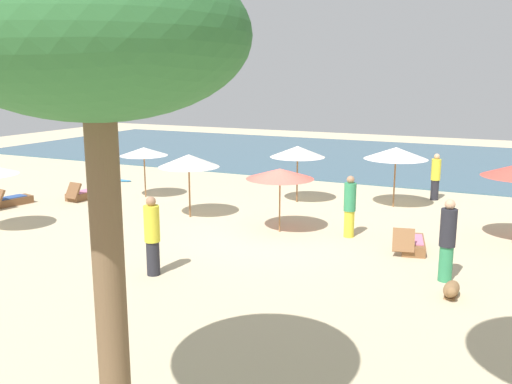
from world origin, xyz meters
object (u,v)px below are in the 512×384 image
(umbrella_3, at_px, (396,153))
(person_0, at_px, (436,177))
(umbrella_2, at_px, (280,174))
(umbrella_0, at_px, (189,161))
(palm_2, at_px, (96,44))
(lounger_0, at_px, (84,194))
(umbrella_7, at_px, (144,152))
(person_2, at_px, (350,206))
(person_3, at_px, (447,240))
(dog, at_px, (451,290))
(surfboard, at_px, (112,180))
(person_1, at_px, (152,236))
(lounger_2, at_px, (412,244))
(lounger_1, at_px, (9,201))
(umbrella_5, at_px, (298,152))

(umbrella_3, relative_size, person_0, 1.27)
(umbrella_2, bearing_deg, person_0, 61.11)
(umbrella_0, distance_m, palm_2, 12.80)
(lounger_0, bearing_deg, umbrella_7, 32.32)
(umbrella_0, distance_m, person_2, 5.61)
(umbrella_3, xyz_separation_m, lounger_0, (-11.14, -3.78, -1.79))
(person_2, relative_size, person_3, 0.94)
(palm_2, bearing_deg, umbrella_7, 125.23)
(dog, bearing_deg, surfboard, 153.77)
(umbrella_7, xyz_separation_m, person_1, (5.39, -7.02, -0.83))
(umbrella_3, height_order, lounger_2, umbrella_3)
(umbrella_3, height_order, lounger_1, umbrella_3)
(umbrella_0, height_order, umbrella_3, umbrella_3)
(lounger_0, height_order, person_1, person_1)
(umbrella_7, relative_size, lounger_1, 1.14)
(person_3, bearing_deg, umbrella_7, 159.30)
(umbrella_2, relative_size, umbrella_7, 1.04)
(umbrella_7, relative_size, person_0, 1.10)
(lounger_1, bearing_deg, lounger_0, 50.85)
(umbrella_5, bearing_deg, dog, -48.59)
(umbrella_0, bearing_deg, lounger_2, -3.89)
(umbrella_0, relative_size, lounger_2, 1.24)
(umbrella_3, xyz_separation_m, dog, (2.88, -7.98, -1.78))
(person_1, bearing_deg, person_3, 21.89)
(lounger_2, distance_m, person_3, 2.45)
(umbrella_0, xyz_separation_m, umbrella_3, (5.92, 4.44, 0.04))
(person_1, bearing_deg, umbrella_2, 74.81)
(palm_2, bearing_deg, dog, 68.27)
(palm_2, distance_m, surfboard, 20.25)
(umbrella_7, height_order, person_1, umbrella_7)
(umbrella_3, height_order, dog, umbrella_3)
(lounger_0, relative_size, palm_2, 0.28)
(person_0, relative_size, surfboard, 0.89)
(surfboard, bearing_deg, umbrella_0, -31.40)
(person_2, height_order, palm_2, palm_2)
(lounger_0, relative_size, person_1, 0.87)
(lounger_0, height_order, dog, lounger_0)
(person_0, relative_size, dog, 2.26)
(umbrella_3, xyz_separation_m, surfboard, (-12.65, -0.33, -1.94))
(lounger_2, bearing_deg, person_3, -61.53)
(umbrella_2, bearing_deg, lounger_2, -1.96)
(lounger_1, height_order, person_3, person_3)
(lounger_2, bearing_deg, umbrella_5, 140.18)
(person_3, distance_m, surfboard, 16.69)
(umbrella_0, relative_size, surfboard, 1.06)
(person_3, bearing_deg, umbrella_2, 156.96)
(umbrella_7, height_order, person_0, umbrella_7)
(umbrella_5, xyz_separation_m, dog, (6.35, -7.20, -1.73))
(umbrella_5, height_order, lounger_1, umbrella_5)
(umbrella_3, xyz_separation_m, person_1, (-3.76, -9.55, -1.00))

